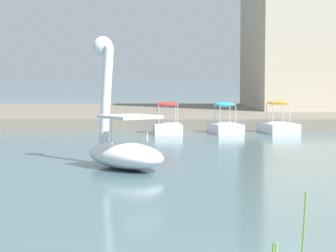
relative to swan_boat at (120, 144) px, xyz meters
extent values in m
cube|color=slate|center=(2.56, 24.03, -0.40)|extent=(123.54, 21.26, 0.52)
ellipsoid|color=white|center=(0.07, -0.09, -0.31)|extent=(2.90, 3.23, 0.71)
cylinder|color=white|center=(-0.50, 0.67, 1.29)|extent=(0.57, 0.64, 2.77)
sphere|color=white|center=(-0.60, 0.81, 2.67)|extent=(0.78, 0.78, 0.56)
cone|color=yellow|center=(-0.74, 0.99, 2.67)|extent=(0.49, 0.51, 0.31)
cube|color=white|center=(0.21, -0.28, 0.75)|extent=(1.79, 1.81, 0.08)
cylinder|color=silver|center=(0.66, 0.05, 0.40)|extent=(0.04, 0.04, 0.70)
cylinder|color=silver|center=(-0.24, -0.62, 0.40)|extent=(0.04, 0.04, 0.70)
cube|color=white|center=(1.19, 11.40, -0.44)|extent=(1.35, 2.09, 0.44)
ellipsoid|color=red|center=(1.19, 11.40, 0.66)|extent=(1.13, 1.36, 0.20)
cylinder|color=#B7B7BF|center=(0.74, 11.88, 0.22)|extent=(0.04, 0.04, 0.88)
cylinder|color=#B7B7BF|center=(1.57, 11.94, 0.22)|extent=(0.04, 0.04, 0.88)
cylinder|color=#B7B7BF|center=(0.82, 10.86, 0.22)|extent=(0.04, 0.04, 0.88)
cylinder|color=#B7B7BF|center=(1.65, 10.92, 0.22)|extent=(0.04, 0.04, 0.88)
cube|color=white|center=(3.79, 11.67, -0.45)|extent=(1.57, 2.26, 0.43)
ellipsoid|color=#2DB7D1|center=(3.79, 11.67, 0.63)|extent=(1.11, 1.27, 0.20)
cylinder|color=#B7B7BF|center=(3.35, 12.03, 0.20)|extent=(0.04, 0.04, 0.86)
cylinder|color=#B7B7BF|center=(4.06, 12.17, 0.20)|extent=(0.04, 0.04, 0.86)
cylinder|color=#B7B7BF|center=(3.53, 11.16, 0.20)|extent=(0.04, 0.04, 0.86)
cylinder|color=#B7B7BF|center=(4.24, 11.30, 0.20)|extent=(0.04, 0.04, 0.86)
cube|color=white|center=(6.20, 11.79, -0.44)|extent=(1.68, 2.58, 0.45)
ellipsoid|color=orange|center=(6.20, 11.79, 0.70)|extent=(1.18, 1.27, 0.20)
cylinder|color=#B7B7BF|center=(5.73, 12.17, 0.24)|extent=(0.04, 0.04, 0.92)
cylinder|color=#B7B7BF|center=(6.53, 12.30, 0.24)|extent=(0.04, 0.04, 0.92)
cylinder|color=#B7B7BF|center=(5.88, 11.28, 0.24)|extent=(0.04, 0.04, 0.92)
cylinder|color=#B7B7BF|center=(6.68, 11.41, 0.24)|extent=(0.04, 0.04, 0.92)
camera|label=1|loc=(1.23, -17.44, 1.71)|focal=69.30mm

